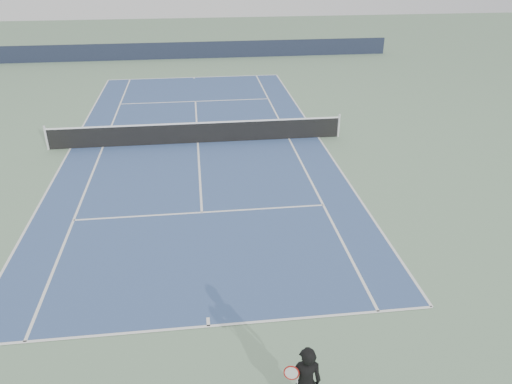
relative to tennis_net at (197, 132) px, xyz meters
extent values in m
plane|color=gray|center=(0.00, 0.00, -0.50)|extent=(80.00, 80.00, 0.00)
cube|color=#354E7F|center=(0.00, 0.00, -0.50)|extent=(10.97, 23.77, 0.01)
cylinder|color=silver|center=(-6.40, 0.00, 0.03)|extent=(0.10, 0.10, 1.07)
cylinder|color=silver|center=(6.40, 0.00, 0.03)|extent=(0.10, 0.10, 1.07)
cube|color=black|center=(0.00, 0.00, -0.04)|extent=(12.80, 0.03, 0.90)
cube|color=white|center=(0.00, 0.00, 0.43)|extent=(12.80, 0.04, 0.06)
cube|color=black|center=(0.00, 17.88, 0.10)|extent=(30.00, 0.25, 1.20)
imported|color=black|center=(1.70, -14.53, 0.33)|extent=(0.66, 0.49, 1.68)
torus|color=#A4110D|center=(1.42, -14.58, 0.68)|extent=(0.34, 0.18, 0.36)
cylinder|color=white|center=(1.42, -14.58, 0.68)|extent=(0.29, 0.14, 0.32)
cylinder|color=white|center=(1.54, -14.55, 0.42)|extent=(0.08, 0.13, 0.27)
camera|label=1|loc=(-0.01, -20.91, 7.57)|focal=35.00mm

